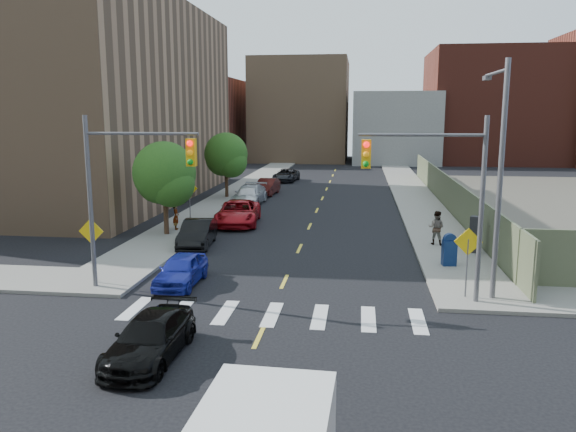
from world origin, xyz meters
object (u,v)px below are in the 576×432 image
(parked_car_white, at_px, (248,196))
(pedestrian_west, at_px, (176,217))
(black_sedan, at_px, (150,338))
(parked_car_grey, at_px, (286,175))
(pedestrian_east, at_px, (436,228))
(payphone, at_px, (475,234))
(parked_car_red, at_px, (238,213))
(parked_car_blue, at_px, (181,270))
(parked_car_black, at_px, (197,233))
(mailbox, at_px, (449,250))
(parked_car_maroon, at_px, (267,187))
(parked_car_silver, at_px, (250,195))

(parked_car_white, height_order, pedestrian_west, pedestrian_west)
(black_sedan, bearing_deg, parked_car_grey, 93.71)
(pedestrian_west, bearing_deg, pedestrian_east, -110.71)
(payphone, bearing_deg, parked_car_red, 175.91)
(parked_car_red, distance_m, black_sedan, 20.13)
(parked_car_blue, relative_size, parked_car_white, 0.86)
(black_sedan, bearing_deg, parked_car_black, 102.25)
(parked_car_red, bearing_deg, mailbox, -42.79)
(black_sedan, relative_size, payphone, 2.33)
(parked_car_grey, relative_size, pedestrian_west, 3.02)
(parked_car_red, height_order, payphone, payphone)
(parked_car_white, xyz_separation_m, pedestrian_west, (-2.34, -10.24, 0.18))
(parked_car_red, relative_size, pedestrian_west, 3.54)
(parked_car_maroon, height_order, parked_car_grey, parked_car_maroon)
(parked_car_blue, distance_m, parked_car_grey, 36.57)
(parked_car_grey, bearing_deg, parked_car_black, -86.73)
(parked_car_black, distance_m, parked_car_red, 6.29)
(parked_car_maroon, bearing_deg, parked_car_grey, 92.51)
(parked_car_black, relative_size, pedestrian_east, 2.39)
(parked_car_silver, xyz_separation_m, parked_car_maroon, (0.51, 5.34, -0.05))
(parked_car_red, distance_m, pedestrian_east, 12.75)
(parked_car_grey, height_order, pedestrian_east, pedestrian_east)
(parked_car_red, distance_m, payphone, 14.95)
(parked_car_blue, bearing_deg, parked_car_white, 93.78)
(parked_car_red, height_order, black_sedan, parked_car_red)
(mailbox, height_order, payphone, payphone)
(parked_car_red, xyz_separation_m, parked_car_grey, (0.02, 23.53, -0.11))
(parked_car_black, relative_size, black_sedan, 1.01)
(pedestrian_east, bearing_deg, mailbox, 112.21)
(parked_car_black, bearing_deg, parked_car_red, 76.38)
(parked_car_red, relative_size, parked_car_grey, 1.17)
(parked_car_blue, distance_m, payphone, 14.76)
(parked_car_silver, xyz_separation_m, parked_car_white, (0.00, -0.74, -0.00))
(parked_car_blue, xyz_separation_m, parked_car_silver, (-1.30, 21.26, 0.10))
(parked_car_grey, bearing_deg, mailbox, -64.96)
(parked_car_white, distance_m, pedestrian_west, 10.50)
(parked_car_maroon, bearing_deg, parked_car_white, -90.10)
(parked_car_red, xyz_separation_m, pedestrian_west, (-3.21, -2.75, 0.16))
(parked_car_maroon, xyz_separation_m, black_sedan, (2.14, -33.62, -0.08))
(parked_car_blue, relative_size, payphone, 2.07)
(parked_car_white, bearing_deg, pedestrian_west, -107.24)
(payphone, distance_m, pedestrian_west, 17.14)
(black_sedan, xyz_separation_m, mailbox, (10.11, 11.07, 0.25))
(parked_car_black, relative_size, parked_car_grey, 0.92)
(parked_car_red, xyz_separation_m, payphone, (13.55, -6.31, 0.30))
(parked_car_silver, relative_size, payphone, 2.81)
(parked_car_silver, height_order, payphone, payphone)
(parked_car_white, relative_size, payphone, 2.39)
(parked_car_black, xyz_separation_m, black_sedan, (2.65, -13.83, -0.09))
(parked_car_blue, bearing_deg, mailbox, 19.64)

